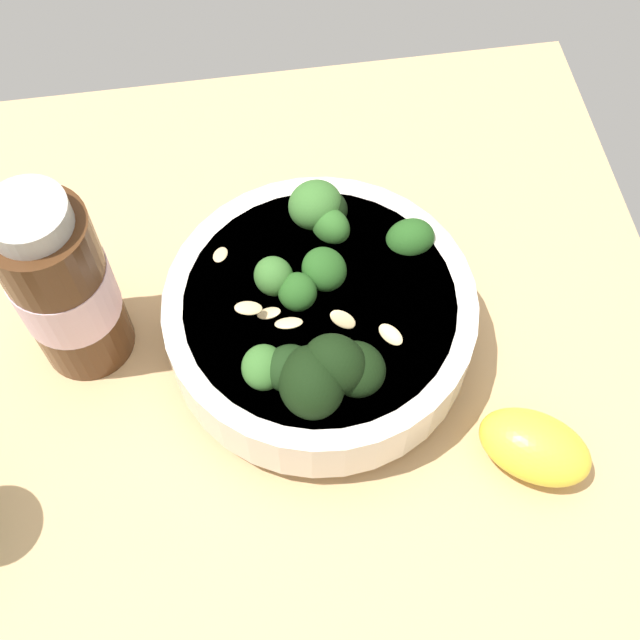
# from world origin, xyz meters

# --- Properties ---
(ground_plane) EXTENTS (0.60, 0.60, 0.05)m
(ground_plane) POSITION_xyz_m (0.00, 0.00, -0.02)
(ground_plane) COLOR tan
(bowl_of_broccoli) EXTENTS (0.21, 0.21, 0.10)m
(bowl_of_broccoli) POSITION_xyz_m (0.02, -0.04, 0.04)
(bowl_of_broccoli) COLOR silver
(bowl_of_broccoli) RESTS_ON ground_plane
(lemon_wedge) EXTENTS (0.08, 0.09, 0.04)m
(lemon_wedge) POSITION_xyz_m (-0.09, -0.16, 0.02)
(lemon_wedge) COLOR yellow
(lemon_wedge) RESTS_ON ground_plane
(bottle_tall) EXTENTS (0.07, 0.07, 0.16)m
(bottle_tall) POSITION_xyz_m (0.05, 0.13, 0.08)
(bottle_tall) COLOR #472814
(bottle_tall) RESTS_ON ground_plane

